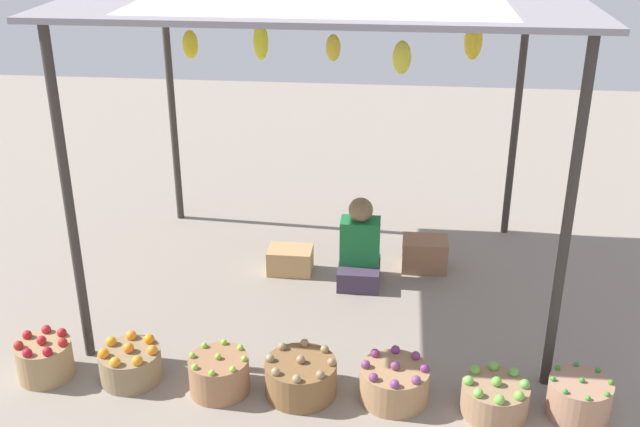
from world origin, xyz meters
name	(u,v)px	position (x,y,z in m)	size (l,w,h in m)	color
ground_plane	(327,284)	(0.00, 0.00, 0.00)	(14.00, 14.00, 0.00)	gray
market_stall_structure	(330,12)	(0.01, 0.01, 2.33)	(3.63, 2.80, 2.50)	#38332D
vendor_person	(360,250)	(0.27, 0.08, 0.30)	(0.36, 0.44, 0.78)	#413349
basket_red_apples	(45,359)	(-1.87, -1.55, 0.14)	(0.39, 0.39, 0.33)	#A18257
basket_oranges	(130,364)	(-1.25, -1.52, 0.12)	(0.43, 0.43, 0.29)	#8B7553
basket_limes	(219,374)	(-0.60, -1.58, 0.13)	(0.42, 0.42, 0.30)	#9D6E4B
basket_potatoes	(301,377)	(-0.03, -1.55, 0.13)	(0.49, 0.49, 0.30)	brown
basket_purple_onions	(394,383)	(0.60, -1.55, 0.13)	(0.47, 0.47, 0.30)	#A67E55
basket_green_apples	(495,397)	(1.27, -1.62, 0.12)	(0.45, 0.45, 0.28)	#9F7A59
basket_green_chilies	(579,398)	(1.82, -1.59, 0.13)	(0.41, 0.41, 0.29)	#A87C60
wooden_crate_near_vendor	(425,254)	(0.85, 0.38, 0.14)	(0.40, 0.30, 0.29)	#98694A
wooden_crate_stacked_rear	(290,260)	(-0.35, 0.19, 0.11)	(0.39, 0.27, 0.23)	tan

